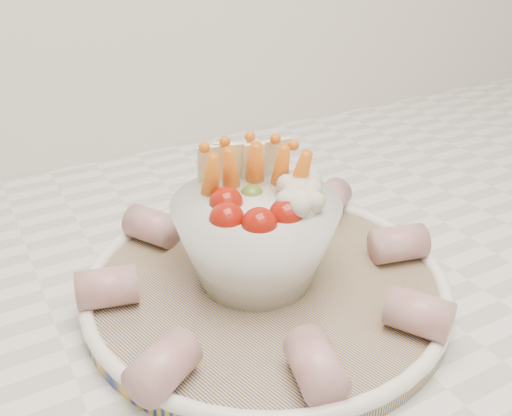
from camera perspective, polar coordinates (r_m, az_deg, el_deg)
serving_platter at (r=0.50m, az=0.98°, el=-7.49°), size 0.38×0.38×0.02m
veggie_bowl at (r=0.47m, az=0.10°, el=-2.53°), size 0.14×0.14×0.11m
cured_meat_rolls at (r=0.49m, az=0.87°, el=-5.55°), size 0.30×0.31×0.03m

